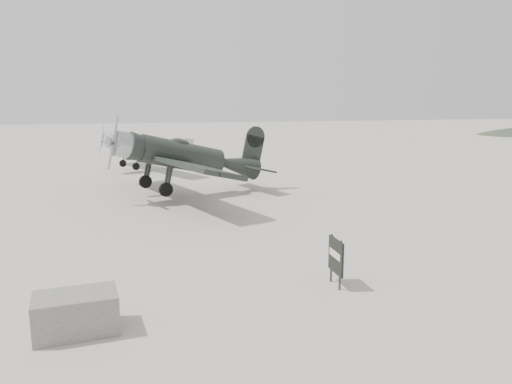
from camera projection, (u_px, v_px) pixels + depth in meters
ground at (313, 242)px, 17.30m from camera, size 160.00×160.00×0.00m
lowwing_monoplane at (188, 157)px, 24.74m from camera, size 8.45×11.48×3.75m
highwing_monoplane at (146, 144)px, 33.99m from camera, size 7.49×9.40×2.78m
equipment_block at (76, 313)px, 10.62m from camera, size 1.85×1.30×0.86m
sign_board at (336, 257)px, 13.17m from camera, size 0.08×0.93×1.34m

